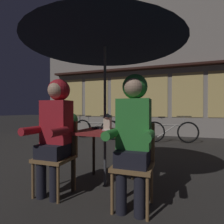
# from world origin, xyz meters

# --- Properties ---
(ground_plane) EXTENTS (60.00, 60.00, 0.00)m
(ground_plane) POSITION_xyz_m (0.00, 0.00, 0.00)
(ground_plane) COLOR #2D2B28
(cafe_table) EXTENTS (0.72, 0.72, 0.74)m
(cafe_table) POSITION_xyz_m (0.00, 0.00, 0.64)
(cafe_table) COLOR maroon
(cafe_table) RESTS_ON ground_plane
(patio_umbrella) EXTENTS (2.10, 2.10, 2.31)m
(patio_umbrella) POSITION_xyz_m (0.00, 0.00, 2.06)
(patio_umbrella) COLOR #4C4C51
(patio_umbrella) RESTS_ON ground_plane
(lantern) EXTENTS (0.11, 0.11, 0.23)m
(lantern) POSITION_xyz_m (0.03, 0.01, 0.86)
(lantern) COLOR white
(lantern) RESTS_ON cafe_table
(chair_left) EXTENTS (0.40, 0.40, 0.87)m
(chair_left) POSITION_xyz_m (-0.48, -0.37, 0.49)
(chair_left) COLOR olive
(chair_left) RESTS_ON ground_plane
(chair_right) EXTENTS (0.40, 0.40, 0.87)m
(chair_right) POSITION_xyz_m (0.48, -0.37, 0.49)
(chair_right) COLOR olive
(chair_right) RESTS_ON ground_plane
(person_left_hooded) EXTENTS (0.45, 0.56, 1.40)m
(person_left_hooded) POSITION_xyz_m (-0.48, -0.43, 0.85)
(person_left_hooded) COLOR black
(person_left_hooded) RESTS_ON ground_plane
(person_right_hooded) EXTENTS (0.45, 0.56, 1.40)m
(person_right_hooded) POSITION_xyz_m (0.48, -0.43, 0.85)
(person_right_hooded) COLOR black
(person_right_hooded) RESTS_ON ground_plane
(shopfront_building) EXTENTS (10.00, 0.93, 6.20)m
(shopfront_building) POSITION_xyz_m (0.12, 5.39, 3.09)
(shopfront_building) COLOR #9E9389
(shopfront_building) RESTS_ON ground_plane
(bicycle_nearest) EXTENTS (1.68, 0.18, 0.84)m
(bicycle_nearest) POSITION_xyz_m (-2.90, 3.85, 0.35)
(bicycle_nearest) COLOR black
(bicycle_nearest) RESTS_ON ground_plane
(bicycle_second) EXTENTS (1.66, 0.38, 0.84)m
(bicycle_second) POSITION_xyz_m (-1.83, 3.80, 0.35)
(bicycle_second) COLOR black
(bicycle_second) RESTS_ON ground_plane
(bicycle_third) EXTENTS (1.65, 0.42, 0.84)m
(bicycle_third) POSITION_xyz_m (-0.58, 3.64, 0.35)
(bicycle_third) COLOR black
(bicycle_third) RESTS_ON ground_plane
(bicycle_fourth) EXTENTS (1.66, 0.37, 0.84)m
(bicycle_fourth) POSITION_xyz_m (0.81, 3.63, 0.35)
(bicycle_fourth) COLOR black
(bicycle_fourth) RESTS_ON ground_plane
(book) EXTENTS (0.24, 0.21, 0.02)m
(book) POSITION_xyz_m (-0.17, 0.20, 0.75)
(book) COLOR black
(book) RESTS_ON cafe_table
(potted_plant) EXTENTS (0.60, 0.60, 0.92)m
(potted_plant) POSITION_xyz_m (-3.03, 3.97, 0.54)
(potted_plant) COLOR brown
(potted_plant) RESTS_ON ground_plane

